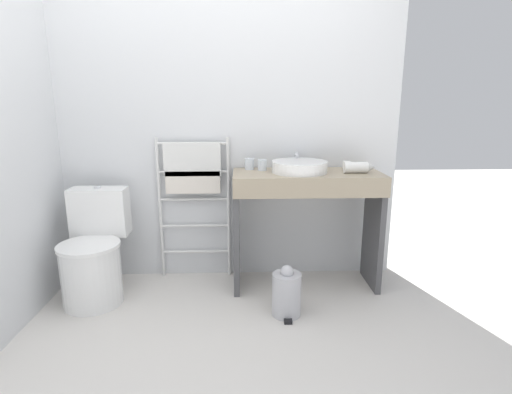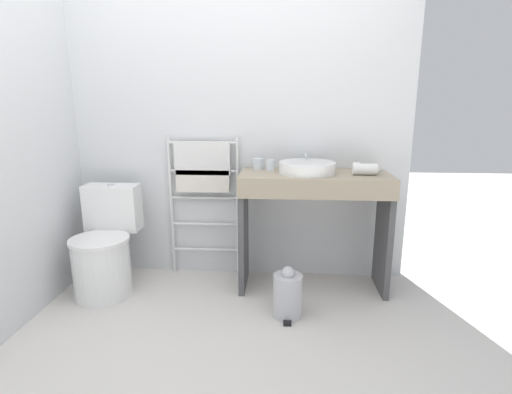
# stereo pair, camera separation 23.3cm
# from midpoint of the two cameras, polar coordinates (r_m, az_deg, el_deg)

# --- Properties ---
(ground_plane) EXTENTS (12.00, 12.00, 0.00)m
(ground_plane) POSITION_cam_midpoint_polar(r_m,az_deg,el_deg) (2.17, -4.22, -24.66)
(ground_plane) COLOR silver
(wall_back) EXTENTS (2.63, 0.12, 2.53)m
(wall_back) POSITION_cam_midpoint_polar(r_m,az_deg,el_deg) (3.05, -1.06, 12.11)
(wall_back) COLOR silver
(wall_back) RESTS_ON ground_plane
(wall_side) EXTENTS (0.12, 1.92, 2.53)m
(wall_side) POSITION_cam_midpoint_polar(r_m,az_deg,el_deg) (2.78, -29.66, 10.20)
(wall_side) COLOR silver
(wall_side) RESTS_ON ground_plane
(toilet) EXTENTS (0.40, 0.55, 0.76)m
(toilet) POSITION_cam_midpoint_polar(r_m,az_deg,el_deg) (3.01, -18.73, -7.27)
(toilet) COLOR white
(toilet) RESTS_ON ground_plane
(towel_radiator) EXTENTS (0.54, 0.06, 1.08)m
(towel_radiator) POSITION_cam_midpoint_polar(r_m,az_deg,el_deg) (3.01, -5.40, 2.80)
(towel_radiator) COLOR silver
(towel_radiator) RESTS_ON ground_plane
(vanity_counter) EXTENTS (1.04, 0.44, 0.85)m
(vanity_counter) POSITION_cam_midpoint_polar(r_m,az_deg,el_deg) (2.86, 10.58, -1.95)
(vanity_counter) COLOR gray
(vanity_counter) RESTS_ON ground_plane
(sink_basin) EXTENTS (0.39, 0.39, 0.08)m
(sink_basin) POSITION_cam_midpoint_polar(r_m,az_deg,el_deg) (2.80, 9.70, 4.19)
(sink_basin) COLOR white
(sink_basin) RESTS_ON vanity_counter
(faucet) EXTENTS (0.02, 0.10, 0.11)m
(faucet) POSITION_cam_midpoint_polar(r_m,az_deg,el_deg) (2.96, 9.41, 5.36)
(faucet) COLOR silver
(faucet) RESTS_ON vanity_counter
(cup_near_wall) EXTENTS (0.07, 0.07, 0.08)m
(cup_near_wall) POSITION_cam_midpoint_polar(r_m,az_deg,el_deg) (2.92, 2.60, 4.73)
(cup_near_wall) COLOR silver
(cup_near_wall) RESTS_ON vanity_counter
(cup_near_edge) EXTENTS (0.06, 0.06, 0.08)m
(cup_near_edge) POSITION_cam_midpoint_polar(r_m,az_deg,el_deg) (2.87, 4.41, 4.54)
(cup_near_edge) COLOR silver
(cup_near_edge) RESTS_ON vanity_counter
(hair_dryer) EXTENTS (0.22, 0.17, 0.08)m
(hair_dryer) POSITION_cam_midpoint_polar(r_m,az_deg,el_deg) (2.84, 17.77, 3.82)
(hair_dryer) COLOR white
(hair_dryer) RESTS_ON vanity_counter
(trash_bin) EXTENTS (0.19, 0.22, 0.34)m
(trash_bin) POSITION_cam_midpoint_polar(r_m,az_deg,el_deg) (2.61, 7.16, -13.74)
(trash_bin) COLOR #B7B7BC
(trash_bin) RESTS_ON ground_plane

